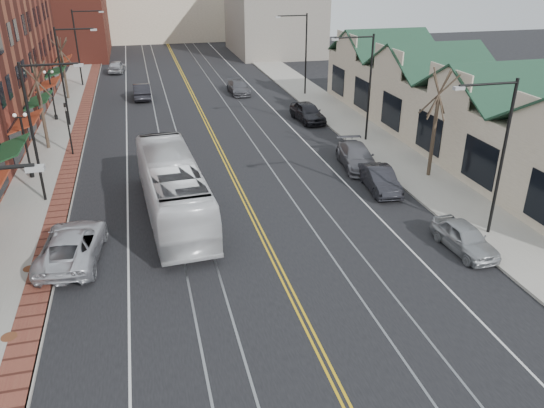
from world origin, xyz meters
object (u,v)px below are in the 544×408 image
parked_car_b (380,179)px  parked_car_c (357,157)px  parked_suv (72,245)px  parked_car_d (308,112)px  transit_bus (173,188)px  parked_car_a (465,238)px

parked_car_b → parked_car_c: size_ratio=0.85×
parked_car_b → parked_car_c: bearing=93.0°
parked_suv → parked_car_d: (18.04, 19.85, 0.03)m
transit_bus → parked_suv: bearing=31.9°
transit_bus → parked_car_d: size_ratio=2.49×
parked_car_b → parked_suv: bearing=-161.5°
transit_bus → parked_car_a: 15.43m
parked_car_a → parked_car_b: 7.95m
transit_bus → parked_car_c: (12.81, 4.69, -0.94)m
parked_car_d → parked_car_b: bearing=-95.8°
parked_car_a → transit_bus: bearing=148.6°
parked_suv → parked_car_c: bearing=-148.8°
transit_bus → parked_suv: (-5.08, -3.60, -0.89)m
parked_suv → parked_car_c: (17.89, 8.29, -0.04)m
parked_car_d → parked_suv: bearing=-136.9°
parked_suv → parked_car_d: size_ratio=1.18×
parked_suv → parked_car_a: 18.98m
parked_suv → parked_car_b: parked_suv is taller
parked_suv → parked_car_b: bearing=-160.6°
transit_bus → parked_suv: transit_bus is taller
parked_suv → parked_car_d: parked_car_d is taller
parked_car_a → parked_car_d: bearing=88.6°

